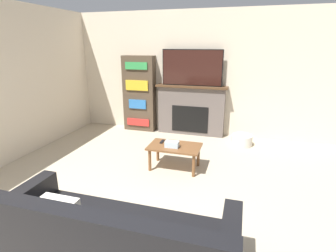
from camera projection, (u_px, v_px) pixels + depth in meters
name	position (u px, v px, depth m)	size (l,w,h in m)	color
wall_back	(190.00, 74.00, 5.85)	(6.26, 0.06, 2.70)	beige
wall_side	(4.00, 84.00, 4.38)	(0.06, 5.74, 2.70)	beige
fireplace	(191.00, 110.00, 5.94)	(1.60, 0.28, 1.12)	#605651
tv	(192.00, 68.00, 5.64)	(1.32, 0.03, 0.77)	black
couch	(112.00, 245.00, 2.33)	(2.17, 0.86, 0.82)	black
coffee_table	(175.00, 149.00, 4.31)	(0.85, 0.53, 0.40)	brown
tissue_box	(172.00, 144.00, 4.22)	(0.22, 0.12, 0.10)	silver
remote_control	(162.00, 142.00, 4.44)	(0.04, 0.15, 0.02)	black
bookshelf	(139.00, 94.00, 6.16)	(0.75, 0.29, 1.75)	#4C3D2D
storage_basket	(242.00, 140.00, 5.37)	(0.41, 0.41, 0.22)	silver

